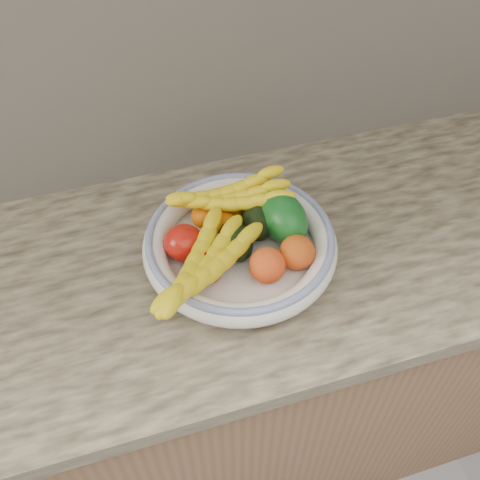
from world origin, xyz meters
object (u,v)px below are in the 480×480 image
(fruit_bowl, at_px, (240,244))
(banana_bunch_back, at_px, (229,200))
(green_mango, at_px, (282,217))
(banana_bunch_front, at_px, (203,269))

(fruit_bowl, height_order, banana_bunch_back, banana_bunch_back)
(fruit_bowl, bearing_deg, green_mango, 11.92)
(banana_bunch_back, distance_m, banana_bunch_front, 0.18)
(fruit_bowl, bearing_deg, banana_bunch_back, 87.45)
(fruit_bowl, height_order, banana_bunch_front, banana_bunch_front)
(fruit_bowl, xyz_separation_m, green_mango, (0.10, 0.02, 0.03))
(green_mango, bearing_deg, banana_bunch_front, -165.56)
(banana_bunch_back, bearing_deg, fruit_bowl, -88.39)
(green_mango, distance_m, banana_bunch_back, 0.12)
(green_mango, xyz_separation_m, banana_bunch_front, (-0.19, -0.09, 0.01))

